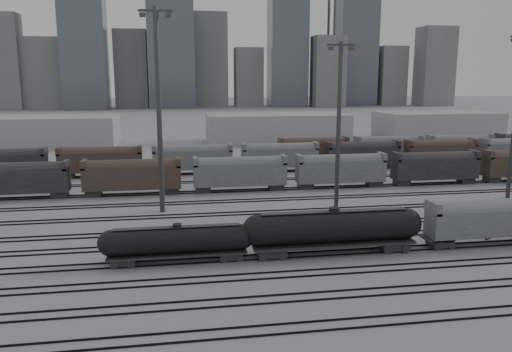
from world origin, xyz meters
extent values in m
plane|color=#A2A2A7|center=(0.00, 0.00, 0.00)|extent=(900.00, 900.00, 0.00)
cube|color=black|center=(0.00, -14.72, 0.08)|extent=(220.00, 0.07, 0.16)
cube|color=black|center=(0.00, -13.28, 0.08)|extent=(220.00, 0.07, 0.16)
cube|color=black|center=(0.00, -9.72, 0.08)|extent=(220.00, 0.07, 0.16)
cube|color=black|center=(0.00, -8.28, 0.08)|extent=(220.00, 0.07, 0.16)
cube|color=black|center=(0.00, -4.72, 0.08)|extent=(220.00, 0.07, 0.16)
cube|color=black|center=(0.00, -3.28, 0.08)|extent=(220.00, 0.07, 0.16)
cube|color=black|center=(0.00, 0.28, 0.08)|extent=(220.00, 0.07, 0.16)
cube|color=black|center=(0.00, 1.72, 0.08)|extent=(220.00, 0.07, 0.16)
cube|color=black|center=(0.00, 5.28, 0.08)|extent=(220.00, 0.07, 0.16)
cube|color=black|center=(0.00, 6.72, 0.08)|extent=(220.00, 0.07, 0.16)
cube|color=black|center=(0.00, 10.28, 0.08)|extent=(220.00, 0.07, 0.16)
cube|color=black|center=(0.00, 11.72, 0.08)|extent=(220.00, 0.07, 0.16)
cube|color=black|center=(0.00, 17.28, 0.08)|extent=(220.00, 0.07, 0.16)
cube|color=black|center=(0.00, 18.72, 0.08)|extent=(220.00, 0.07, 0.16)
cube|color=black|center=(0.00, 24.28, 0.08)|extent=(220.00, 0.07, 0.16)
cube|color=black|center=(0.00, 25.72, 0.08)|extent=(220.00, 0.07, 0.16)
cube|color=black|center=(0.00, 31.28, 0.08)|extent=(220.00, 0.07, 0.16)
cube|color=black|center=(0.00, 32.72, 0.08)|extent=(220.00, 0.07, 0.16)
cube|color=black|center=(0.00, 39.28, 0.08)|extent=(220.00, 0.07, 0.16)
cube|color=black|center=(0.00, 40.72, 0.08)|extent=(220.00, 0.07, 0.16)
cube|color=black|center=(0.00, 47.28, 0.08)|extent=(220.00, 0.07, 0.16)
cube|color=black|center=(0.00, 48.72, 0.08)|extent=(220.00, 0.07, 0.16)
cube|color=black|center=(0.00, 55.28, 0.08)|extent=(220.00, 0.07, 0.16)
cube|color=black|center=(0.00, 56.72, 0.08)|extent=(220.00, 0.07, 0.16)
cube|color=black|center=(-24.58, 1.00, 0.48)|extent=(2.29, 1.85, 0.62)
cube|color=black|center=(-14.00, 1.00, 0.48)|extent=(2.29, 1.85, 0.62)
cube|color=black|center=(-19.29, 1.00, 0.93)|extent=(13.66, 2.38, 0.22)
cylinder|color=black|center=(-19.29, 1.00, 2.34)|extent=(12.78, 2.56, 2.56)
sphere|color=black|center=(-25.68, 1.00, 2.34)|extent=(2.56, 2.56, 2.56)
sphere|color=black|center=(-12.90, 1.00, 2.34)|extent=(2.56, 2.56, 2.56)
cylinder|color=black|center=(-19.29, 1.00, 3.75)|extent=(0.88, 0.88, 0.44)
cube|color=black|center=(-19.29, 1.00, 3.66)|extent=(12.34, 0.79, 0.05)
cube|color=black|center=(-9.86, 1.00, 0.61)|extent=(2.86, 2.31, 0.77)
cube|color=black|center=(3.35, 1.00, 0.61)|extent=(2.86, 2.31, 0.77)
cube|color=black|center=(-3.26, 1.00, 1.16)|extent=(17.06, 2.97, 0.28)
cylinder|color=black|center=(-3.26, 1.00, 2.92)|extent=(15.96, 3.19, 3.19)
sphere|color=black|center=(-11.23, 1.00, 2.92)|extent=(3.19, 3.19, 3.19)
sphere|color=black|center=(4.72, 1.00, 2.92)|extent=(3.19, 3.19, 3.19)
cylinder|color=black|center=(-3.26, 1.00, 4.68)|extent=(1.10, 1.10, 0.55)
cube|color=black|center=(-3.26, 1.00, 4.57)|extent=(15.41, 0.99, 0.07)
cube|color=black|center=(8.81, 1.00, 0.50)|extent=(2.37, 1.92, 0.64)
cube|color=gray|center=(14.29, 1.00, 2.65)|extent=(13.70, 2.74, 2.92)
cylinder|color=gray|center=(14.29, 1.00, 3.74)|extent=(12.42, 2.65, 2.65)
cube|color=gray|center=(7.71, 1.00, 4.48)|extent=(0.64, 2.74, 1.28)
cone|color=black|center=(14.29, 1.00, 0.87)|extent=(2.19, 2.19, 0.82)
cylinder|color=#3A3A3D|center=(-21.21, 20.85, 13.51)|extent=(0.69, 0.69, 27.03)
cube|color=#3A3A3D|center=(-21.21, 20.85, 26.49)|extent=(4.32, 0.32, 0.32)
cube|color=#3A3A3D|center=(-22.83, 20.85, 25.95)|extent=(0.76, 0.54, 0.54)
cube|color=#3A3A3D|center=(-19.59, 20.85, 25.95)|extent=(0.76, 0.54, 0.54)
cylinder|color=#3A3A3D|center=(1.92, 15.79, 11.31)|extent=(0.58, 0.58, 22.62)
cube|color=#3A3A3D|center=(1.92, 15.79, 22.17)|extent=(3.62, 0.27, 0.27)
cube|color=#3A3A3D|center=(0.57, 15.79, 21.71)|extent=(0.63, 0.45, 0.45)
cube|color=#3A3A3D|center=(3.28, 15.79, 21.71)|extent=(0.63, 0.45, 0.45)
cube|color=black|center=(-43.00, 32.00, 2.80)|extent=(15.00, 3.00, 5.60)
cube|color=#4B392F|center=(-26.00, 32.00, 2.80)|extent=(15.00, 3.00, 5.60)
cube|color=gray|center=(-9.00, 32.00, 2.80)|extent=(15.00, 3.00, 5.60)
cube|color=gray|center=(8.00, 32.00, 2.80)|extent=(15.00, 3.00, 5.60)
cube|color=black|center=(25.00, 32.00, 2.80)|extent=(15.00, 3.00, 5.60)
cube|color=black|center=(-50.00, 48.00, 2.80)|extent=(15.00, 3.00, 5.60)
cube|color=#4B392F|center=(-33.00, 48.00, 2.80)|extent=(15.00, 3.00, 5.60)
cube|color=gray|center=(-16.00, 48.00, 2.80)|extent=(15.00, 3.00, 5.60)
cube|color=gray|center=(1.00, 48.00, 2.80)|extent=(15.00, 3.00, 5.60)
cube|color=black|center=(18.00, 48.00, 2.80)|extent=(15.00, 3.00, 5.60)
cube|color=#4B392F|center=(35.00, 48.00, 2.80)|extent=(15.00, 3.00, 5.60)
cube|color=#4B392F|center=(10.00, 56.00, 2.80)|extent=(15.00, 3.00, 5.60)
cube|color=gray|center=(27.00, 56.00, 2.80)|extent=(15.00, 3.00, 5.60)
cube|color=gray|center=(44.00, 56.00, 2.80)|extent=(15.00, 3.00, 5.60)
cube|color=#A2A2A4|center=(-60.00, 95.00, 4.00)|extent=(50.00, 18.00, 8.00)
cube|color=#A2A2A4|center=(10.00, 95.00, 4.00)|extent=(40.00, 18.00, 8.00)
cube|color=#A2A2A4|center=(60.00, 95.00, 4.00)|extent=(35.00, 18.00, 8.00)
cube|color=gray|center=(-115.00, 280.00, 27.50)|extent=(18.00, 14.40, 55.00)
cube|color=gray|center=(-95.00, 280.00, 21.00)|extent=(22.00, 17.60, 42.00)
cube|color=#535A65|center=(-70.00, 280.00, 40.00)|extent=(25.00, 20.00, 80.00)
cube|color=gray|center=(-45.00, 280.00, 24.00)|extent=(20.00, 16.00, 48.00)
cube|color=#535A65|center=(-20.00, 280.00, 47.50)|extent=(28.00, 22.40, 95.00)
cube|color=gray|center=(5.00, 280.00, 30.00)|extent=(22.00, 17.60, 60.00)
cube|color=gray|center=(30.00, 280.00, 19.00)|extent=(18.00, 14.40, 38.00)
cube|color=#535A65|center=(55.00, 280.00, 36.00)|extent=(24.00, 19.20, 72.00)
cube|color=gray|center=(80.00, 280.00, 22.50)|extent=(20.00, 16.00, 45.00)
cube|color=#535A65|center=(105.00, 280.00, 44.00)|extent=(26.00, 20.80, 88.00)
cube|color=gray|center=(130.00, 280.00, 20.00)|extent=(18.00, 14.40, 40.00)
cube|color=gray|center=(155.00, 280.00, 26.00)|extent=(22.00, 17.60, 52.00)
cylinder|color=#3A3A3D|center=(-30.00, 305.00, 50.00)|extent=(1.80, 1.80, 100.00)
cylinder|color=#3A3A3D|center=(90.00, 305.00, 50.00)|extent=(1.80, 1.80, 100.00)
camera|label=1|loc=(-19.21, -46.70, 17.93)|focal=35.00mm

